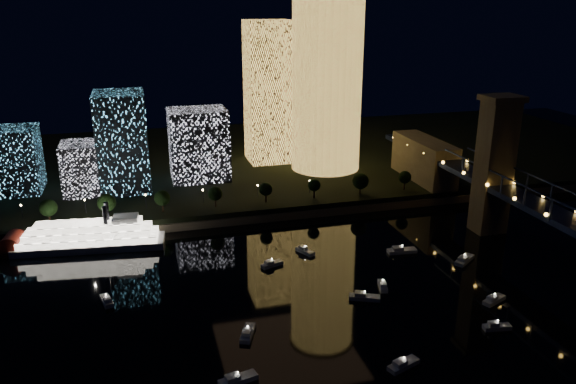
% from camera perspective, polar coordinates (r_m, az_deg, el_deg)
% --- Properties ---
extents(ground, '(520.00, 520.00, 0.00)m').
position_cam_1_polar(ground, '(152.12, 9.37, -13.38)').
color(ground, black).
rests_on(ground, ground).
extents(far_bank, '(420.00, 160.00, 5.00)m').
position_cam_1_polar(far_bank, '(292.41, -3.55, 3.28)').
color(far_bank, black).
rests_on(far_bank, ground).
extents(seawall, '(420.00, 6.00, 3.00)m').
position_cam_1_polar(seawall, '(220.61, 0.65, -2.18)').
color(seawall, '#6B5E4C').
rests_on(seawall, ground).
extents(tower_cylindrical, '(34.00, 34.00, 86.11)m').
position_cam_1_polar(tower_cylindrical, '(261.03, 3.98, 11.63)').
color(tower_cylindrical, '#FFC151').
rests_on(tower_cylindrical, far_bank).
extents(tower_rectangular, '(21.21, 21.21, 67.50)m').
position_cam_1_polar(tower_rectangular, '(276.09, -1.96, 10.08)').
color(tower_rectangular, '#FFC151').
rests_on(tower_rectangular, far_bank).
extents(midrise_blocks, '(97.75, 31.02, 40.62)m').
position_cam_1_polar(midrise_blocks, '(248.23, -16.59, 4.19)').
color(midrise_blocks, white).
rests_on(midrise_blocks, far_bank).
extents(riverboat, '(54.35, 17.30, 16.10)m').
position_cam_1_polar(riverboat, '(204.53, -20.16, -4.33)').
color(riverboat, silver).
rests_on(riverboat, ground).
extents(motorboats, '(118.53, 76.98, 2.78)m').
position_cam_1_polar(motorboats, '(161.33, 6.63, -10.90)').
color(motorboats, silver).
rests_on(motorboats, ground).
extents(esplanade_trees, '(165.63, 6.77, 8.88)m').
position_cam_1_polar(esplanade_trees, '(216.81, -8.71, -0.26)').
color(esplanade_trees, black).
rests_on(esplanade_trees, far_bank).
extents(street_lamps, '(132.70, 0.70, 5.65)m').
position_cam_1_polar(street_lamps, '(223.02, -8.63, -0.11)').
color(street_lamps, black).
rests_on(street_lamps, far_bank).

